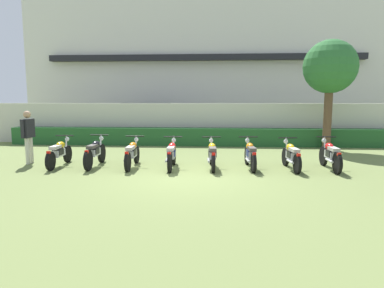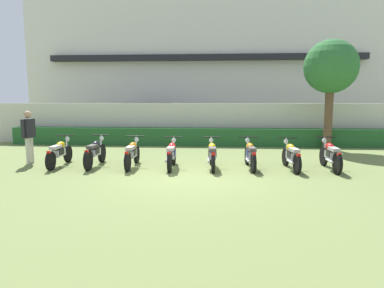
{
  "view_description": "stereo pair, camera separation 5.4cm",
  "coord_description": "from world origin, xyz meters",
  "px_view_note": "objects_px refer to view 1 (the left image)",
  "views": [
    {
      "loc": [
        0.73,
        -9.25,
        2.18
      ],
      "look_at": [
        0.0,
        1.51,
        0.72
      ],
      "focal_mm": 32.03,
      "sensor_mm": 36.0,
      "label": 1
    },
    {
      "loc": [
        0.78,
        -9.25,
        2.18
      ],
      "look_at": [
        0.0,
        1.51,
        0.72
      ],
      "focal_mm": 32.03,
      "sensor_mm": 36.0,
      "label": 2
    }
  ],
  "objects_px": {
    "motorcycle_in_row_0": "(59,153)",
    "motorcycle_in_row_1": "(95,152)",
    "tree_near_inspector": "(330,68)",
    "motorcycle_in_row_3": "(172,154)",
    "motorcycle_in_row_7": "(330,155)",
    "inspector_person": "(28,132)",
    "motorcycle_in_row_2": "(132,153)",
    "motorcycle_in_row_5": "(250,154)",
    "motorcycle_in_row_6": "(291,155)",
    "parked_car": "(149,120)",
    "motorcycle_in_row_4": "(212,154)"
  },
  "relations": [
    {
      "from": "motorcycle_in_row_0",
      "to": "motorcycle_in_row_1",
      "type": "distance_m",
      "value": 1.15
    },
    {
      "from": "tree_near_inspector",
      "to": "motorcycle_in_row_3",
      "type": "relative_size",
      "value": 2.54
    },
    {
      "from": "motorcycle_in_row_1",
      "to": "motorcycle_in_row_7",
      "type": "bearing_deg",
      "value": -91.45
    },
    {
      "from": "tree_near_inspector",
      "to": "inspector_person",
      "type": "height_order",
      "value": "tree_near_inspector"
    },
    {
      "from": "motorcycle_in_row_2",
      "to": "motorcycle_in_row_3",
      "type": "distance_m",
      "value": 1.26
    },
    {
      "from": "inspector_person",
      "to": "motorcycle_in_row_5",
      "type": "bearing_deg",
      "value": -2.36
    },
    {
      "from": "motorcycle_in_row_5",
      "to": "motorcycle_in_row_7",
      "type": "height_order",
      "value": "motorcycle_in_row_7"
    },
    {
      "from": "motorcycle_in_row_1",
      "to": "inspector_person",
      "type": "relative_size",
      "value": 1.13
    },
    {
      "from": "motorcycle_in_row_0",
      "to": "motorcycle_in_row_6",
      "type": "distance_m",
      "value": 7.28
    },
    {
      "from": "motorcycle_in_row_6",
      "to": "inspector_person",
      "type": "distance_m",
      "value": 8.5
    },
    {
      "from": "motorcycle_in_row_3",
      "to": "motorcycle_in_row_5",
      "type": "xyz_separation_m",
      "value": [
        2.42,
        0.16,
        -0.0
      ]
    },
    {
      "from": "motorcycle_in_row_1",
      "to": "motorcycle_in_row_6",
      "type": "height_order",
      "value": "motorcycle_in_row_1"
    },
    {
      "from": "parked_car",
      "to": "motorcycle_in_row_5",
      "type": "height_order",
      "value": "parked_car"
    },
    {
      "from": "tree_near_inspector",
      "to": "motorcycle_in_row_4",
      "type": "relative_size",
      "value": 2.44
    },
    {
      "from": "motorcycle_in_row_0",
      "to": "inspector_person",
      "type": "bearing_deg",
      "value": 70.43
    },
    {
      "from": "motorcycle_in_row_0",
      "to": "motorcycle_in_row_6",
      "type": "bearing_deg",
      "value": -92.59
    },
    {
      "from": "motorcycle_in_row_7",
      "to": "inspector_person",
      "type": "distance_m",
      "value": 9.67
    },
    {
      "from": "motorcycle_in_row_0",
      "to": "motorcycle_in_row_4",
      "type": "distance_m",
      "value": 4.87
    },
    {
      "from": "tree_near_inspector",
      "to": "motorcycle_in_row_5",
      "type": "xyz_separation_m",
      "value": [
        -3.68,
        -4.39,
        -2.96
      ]
    },
    {
      "from": "motorcycle_in_row_4",
      "to": "inspector_person",
      "type": "bearing_deg",
      "value": 83.04
    },
    {
      "from": "motorcycle_in_row_0",
      "to": "motorcycle_in_row_5",
      "type": "xyz_separation_m",
      "value": [
        6.05,
        0.07,
        0.0
      ]
    },
    {
      "from": "motorcycle_in_row_7",
      "to": "tree_near_inspector",
      "type": "bearing_deg",
      "value": -16.28
    },
    {
      "from": "motorcycle_in_row_2",
      "to": "motorcycle_in_row_4",
      "type": "bearing_deg",
      "value": -91.37
    },
    {
      "from": "motorcycle_in_row_5",
      "to": "motorcycle_in_row_0",
      "type": "bearing_deg",
      "value": 87.37
    },
    {
      "from": "motorcycle_in_row_3",
      "to": "motorcycle_in_row_4",
      "type": "xyz_separation_m",
      "value": [
        1.25,
        0.1,
        -0.01
      ]
    },
    {
      "from": "motorcycle_in_row_0",
      "to": "motorcycle_in_row_3",
      "type": "relative_size",
      "value": 1.06
    },
    {
      "from": "motorcycle_in_row_1",
      "to": "motorcycle_in_row_5",
      "type": "xyz_separation_m",
      "value": [
        4.9,
        0.02,
        -0.01
      ]
    },
    {
      "from": "parked_car",
      "to": "motorcycle_in_row_5",
      "type": "relative_size",
      "value": 2.53
    },
    {
      "from": "motorcycle_in_row_0",
      "to": "motorcycle_in_row_3",
      "type": "distance_m",
      "value": 3.63
    },
    {
      "from": "motorcycle_in_row_6",
      "to": "motorcycle_in_row_7",
      "type": "height_order",
      "value": "motorcycle_in_row_7"
    },
    {
      "from": "parked_car",
      "to": "motorcycle_in_row_6",
      "type": "relative_size",
      "value": 2.65
    },
    {
      "from": "tree_near_inspector",
      "to": "motorcycle_in_row_1",
      "type": "height_order",
      "value": "tree_near_inspector"
    },
    {
      "from": "motorcycle_in_row_2",
      "to": "motorcycle_in_row_5",
      "type": "relative_size",
      "value": 1.03
    },
    {
      "from": "motorcycle_in_row_7",
      "to": "motorcycle_in_row_4",
      "type": "bearing_deg",
      "value": 90.38
    },
    {
      "from": "tree_near_inspector",
      "to": "motorcycle_in_row_4",
      "type": "xyz_separation_m",
      "value": [
        -4.86,
        -4.46,
        -2.97
      ]
    },
    {
      "from": "tree_near_inspector",
      "to": "inspector_person",
      "type": "xyz_separation_m",
      "value": [
        -10.92,
        -4.1,
        -2.36
      ]
    },
    {
      "from": "motorcycle_in_row_2",
      "to": "motorcycle_in_row_3",
      "type": "height_order",
      "value": "motorcycle_in_row_3"
    },
    {
      "from": "motorcycle_in_row_3",
      "to": "motorcycle_in_row_4",
      "type": "distance_m",
      "value": 1.25
    },
    {
      "from": "motorcycle_in_row_2",
      "to": "inspector_person",
      "type": "bearing_deg",
      "value": 82.24
    },
    {
      "from": "tree_near_inspector",
      "to": "motorcycle_in_row_6",
      "type": "relative_size",
      "value": 2.58
    },
    {
      "from": "motorcycle_in_row_1",
      "to": "tree_near_inspector",
      "type": "bearing_deg",
      "value": -64.15
    },
    {
      "from": "motorcycle_in_row_4",
      "to": "motorcycle_in_row_5",
      "type": "xyz_separation_m",
      "value": [
        1.18,
        0.06,
        0.0
      ]
    },
    {
      "from": "motorcycle_in_row_6",
      "to": "motorcycle_in_row_1",
      "type": "bearing_deg",
      "value": 84.85
    },
    {
      "from": "tree_near_inspector",
      "to": "motorcycle_in_row_3",
      "type": "distance_m",
      "value": 8.17
    },
    {
      "from": "motorcycle_in_row_2",
      "to": "motorcycle_in_row_7",
      "type": "xyz_separation_m",
      "value": [
        6.09,
        0.05,
        0.01
      ]
    },
    {
      "from": "motorcycle_in_row_0",
      "to": "motorcycle_in_row_7",
      "type": "xyz_separation_m",
      "value": [
        8.45,
        0.04,
        0.01
      ]
    },
    {
      "from": "motorcycle_in_row_7",
      "to": "motorcycle_in_row_3",
      "type": "bearing_deg",
      "value": 91.38
    },
    {
      "from": "motorcycle_in_row_4",
      "to": "motorcycle_in_row_5",
      "type": "bearing_deg",
      "value": -90.44
    },
    {
      "from": "motorcycle_in_row_2",
      "to": "tree_near_inspector",
      "type": "bearing_deg",
      "value": -60.43
    },
    {
      "from": "motorcycle_in_row_5",
      "to": "motorcycle_in_row_7",
      "type": "bearing_deg",
      "value": -93.98
    }
  ]
}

